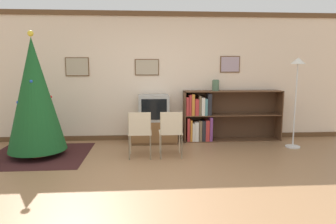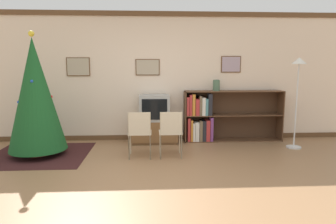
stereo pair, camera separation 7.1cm
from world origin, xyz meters
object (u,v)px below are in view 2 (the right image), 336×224
at_px(tv_console, 155,131).
at_px(television, 154,108).
at_px(folding_chair_left, 140,131).
at_px(folding_chair_right, 171,131).
at_px(vase, 216,85).
at_px(bookshelf, 215,117).
at_px(standing_lamp, 298,79).
at_px(christmas_tree, 35,95).

xyz_separation_m(tv_console, television, (-0.00, -0.00, 0.50)).
xyz_separation_m(folding_chair_left, folding_chair_right, (0.54, 0.00, 0.00)).
bearing_deg(tv_console, folding_chair_right, -76.01).
distance_m(folding_chair_right, vase, 1.70).
xyz_separation_m(bookshelf, vase, (0.02, -0.00, 0.68)).
relative_size(folding_chair_left, standing_lamp, 0.47).
relative_size(tv_console, folding_chair_right, 1.16).
height_order(tv_console, standing_lamp, standing_lamp).
bearing_deg(television, folding_chair_right, -75.98).
relative_size(christmas_tree, folding_chair_right, 2.64).
relative_size(folding_chair_right, vase, 3.54).
bearing_deg(bookshelf, folding_chair_right, -131.25).
distance_m(television, standing_lamp, 2.84).
bearing_deg(bookshelf, vase, -5.79).
bearing_deg(television, vase, 3.56).
bearing_deg(folding_chair_right, television, 104.02).
bearing_deg(christmas_tree, folding_chair_left, -8.86).
distance_m(tv_console, folding_chair_right, 1.13).
relative_size(television, folding_chair_left, 0.75).
height_order(christmas_tree, standing_lamp, christmas_tree).
xyz_separation_m(tv_console, folding_chair_right, (0.27, -1.08, 0.24)).
bearing_deg(folding_chair_left, vase, 36.36).
bearing_deg(vase, bookshelf, 174.21).
bearing_deg(vase, standing_lamp, -24.75).
bearing_deg(standing_lamp, christmas_tree, -177.41).
distance_m(television, bookshelf, 1.30).
xyz_separation_m(television, folding_chair_right, (0.27, -1.07, -0.26)).
height_order(christmas_tree, folding_chair_left, christmas_tree).
xyz_separation_m(christmas_tree, folding_chair_right, (2.35, -0.28, -0.61)).
relative_size(christmas_tree, standing_lamp, 1.24).
relative_size(vase, standing_lamp, 0.13).
height_order(folding_chair_right, vase, vase).
distance_m(christmas_tree, television, 2.25).
height_order(folding_chair_left, vase, vase).
bearing_deg(folding_chair_left, standing_lamp, 9.52).
bearing_deg(standing_lamp, television, 168.10).
bearing_deg(tv_console, folding_chair_left, -103.99).
bearing_deg(folding_chair_right, bookshelf, 48.75).
xyz_separation_m(tv_console, vase, (1.30, 0.08, 0.95)).
bearing_deg(vase, folding_chair_left, -143.64).
xyz_separation_m(folding_chair_left, bookshelf, (1.55, 1.16, 0.03)).
height_order(christmas_tree, vase, christmas_tree).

